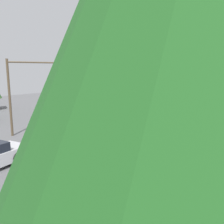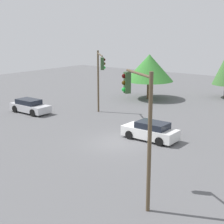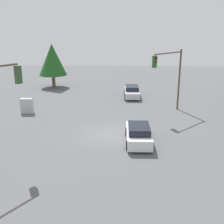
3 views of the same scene
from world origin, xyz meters
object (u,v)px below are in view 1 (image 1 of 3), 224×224
at_px(traffic_signal_cross, 32,83).
at_px(sedan_white, 113,115).
at_px(electrical_cabinet, 221,149).
at_px(traffic_signal_main, 204,81).

bearing_deg(traffic_signal_cross, sedan_white, 21.31).
height_order(traffic_signal_cross, electrical_cabinet, traffic_signal_cross).
distance_m(traffic_signal_cross, electrical_cabinet, 14.23).
relative_size(traffic_signal_main, traffic_signal_cross, 1.05).
bearing_deg(electrical_cabinet, traffic_signal_cross, 2.46).
xyz_separation_m(sedan_white, traffic_signal_main, (-8.29, -4.35, 3.62)).
relative_size(sedan_white, electrical_cabinet, 2.82).
relative_size(traffic_signal_cross, electrical_cabinet, 4.11).
bearing_deg(traffic_signal_cross, traffic_signal_main, 0.80).
relative_size(sedan_white, traffic_signal_main, 0.66).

